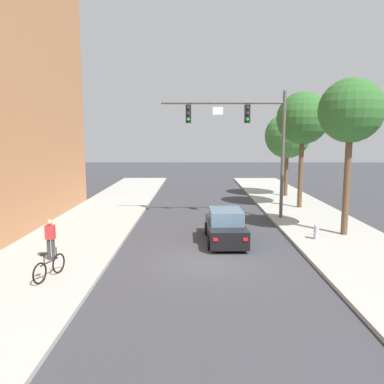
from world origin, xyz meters
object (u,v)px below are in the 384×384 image
Objects in this scene: traffic_signal_mast at (248,130)px; pedestrian_sidewalk_left_walker at (50,237)px; fire_hydrant at (316,232)px; street_tree_nearest at (351,112)px; car_lead_black at (225,227)px; street_tree_second at (303,119)px; bicycle_leaning at (49,267)px; street_tree_third at (287,136)px.

pedestrian_sidewalk_left_walker is (-8.84, -8.06, -4.31)m from traffic_signal_mast.
street_tree_nearest reaches higher than fire_hydrant.
car_lead_black is at bearing 179.49° from fire_hydrant.
car_lead_black is 0.54× the size of street_tree_second.
fire_hydrant is 6.00m from street_tree_nearest.
bicycle_leaning reaches higher than fire_hydrant.
street_tree_nearest is 7.41m from street_tree_second.
street_tree_second is 1.16× the size of street_tree_third.
car_lead_black is (-1.66, -4.85, -4.65)m from traffic_signal_mast.
street_tree_third reaches higher than bicycle_leaning.
traffic_signal_mast is at bearing 118.68° from fire_hydrant.
traffic_signal_mast reaches higher than fire_hydrant.
traffic_signal_mast is 1.11× the size of street_tree_third.
pedestrian_sidewalk_left_walker is at bearing -138.45° from street_tree_second.
street_tree_third is (12.58, 18.77, 4.53)m from bicycle_leaning.
car_lead_black is 11.52m from street_tree_second.
street_tree_third is (0.06, 12.68, -1.12)m from street_tree_nearest.
car_lead_black is at bearing -108.91° from traffic_signal_mast.
fire_hydrant is (4.33, -0.04, -0.22)m from car_lead_black.
street_tree_nearest is 0.97× the size of street_tree_second.
traffic_signal_mast is 9.79m from street_tree_third.
bicycle_leaning is 11.99m from fire_hydrant.
fire_hydrant is 10.21m from street_tree_second.
street_tree_nearest is (12.52, 6.09, 5.65)m from bicycle_leaning.
traffic_signal_mast is 1.75× the size of car_lead_black.
pedestrian_sidewalk_left_walker is 0.95× the size of bicycle_leaning.
street_tree_nearest is (1.69, 0.93, 5.68)m from fire_hydrant.
car_lead_black reaches higher than fire_hydrant.
street_tree_nearest reaches higher than pedestrian_sidewalk_left_walker.
street_tree_second reaches higher than street_tree_nearest.
pedestrian_sidewalk_left_walker is 0.24× the size of street_tree_third.
pedestrian_sidewalk_left_walker is at bearing -162.75° from street_tree_nearest.
bicycle_leaning is 2.40× the size of fire_hydrant.
street_tree_second is (12.30, 13.49, 5.66)m from bicycle_leaning.
pedestrian_sidewalk_left_walker is 21.76m from street_tree_third.
bicycle_leaning is 19.12m from street_tree_second.
street_tree_nearest reaches higher than traffic_signal_mast.
street_tree_third is at bearing 63.12° from traffic_signal_mast.
traffic_signal_mast is 10.42× the size of fire_hydrant.
street_tree_second reaches higher than bicycle_leaning.
pedestrian_sidewalk_left_walker is 11.95m from fire_hydrant.
street_tree_nearest is at bearing 17.25° from pedestrian_sidewalk_left_walker.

